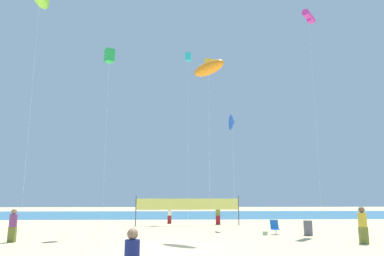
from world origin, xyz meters
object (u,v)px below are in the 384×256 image
Objects in this scene: kite_magenta_tube at (309,17)px; kite_blue_delta at (233,122)px; beachgoer_mustard_shirt at (363,224)px; trash_barrel at (308,228)px; beachgoer_plum_shirt at (13,224)px; beachgoer_white_shirt at (170,214)px; beachgoer_olive_shirt at (218,214)px; kite_orange_inflatable at (209,68)px; kite_cyan_box at (188,58)px; kite_green_box at (109,56)px; folding_beach_chair at (275,227)px; volleyball_net at (188,205)px; beach_handbag at (265,233)px.

kite_blue_delta is at bearing 157.53° from kite_magenta_tube.
beachgoer_mustard_shirt reaches higher than trash_barrel.
kite_blue_delta is (12.97, 6.93, 7.06)m from beachgoer_plum_shirt.
beachgoer_mustard_shirt is at bearing -18.68° from beachgoer_white_shirt.
kite_orange_inflatable reaches higher than beachgoer_olive_shirt.
kite_cyan_box is 11.39m from kite_blue_delta.
kite_green_box is at bearing 177.85° from trash_barrel.
beachgoer_olive_shirt is 1.89× the size of folding_beach_chair.
beachgoer_olive_shirt is 0.10× the size of kite_cyan_box.
kite_blue_delta is at bearing -99.67° from beachgoer_mustard_shirt.
beachgoer_olive_shirt is at bearing -51.54° from kite_cyan_box.
trash_barrel is at bearing -13.27° from beachgoer_white_shirt.
kite_cyan_box is 13.22m from kite_green_box.
beachgoer_mustard_shirt is 13.88m from beachgoer_olive_shirt.
volleyball_net is at bearing 90.04° from beachgoer_olive_shirt.
beachgoer_olive_shirt is at bearing 17.79° from beachgoer_white_shirt.
beachgoer_mustard_shirt is at bearing -92.65° from kite_magenta_tube.
folding_beach_chair is 15.69m from kite_magenta_tube.
beachgoer_olive_shirt is at bearing 103.92° from beach_handbag.
kite_blue_delta is at bearing 132.08° from trash_barrel.
kite_magenta_tube reaches higher than kite_blue_delta.
kite_green_box is (-5.67, -11.09, -4.43)m from kite_cyan_box.
kite_magenta_tube is 13.04m from kite_cyan_box.
beachgoer_plum_shirt is at bearing -142.62° from kite_green_box.
beachgoer_plum_shirt is 1.94× the size of trash_barrel.
beachgoer_white_shirt is 15.52m from kite_cyan_box.
kite_cyan_box is (1.68, 1.85, 15.32)m from beachgoer_white_shirt.
beach_handbag is at bearing 173.97° from trash_barrel.
beachgoer_mustard_shirt is 12.18m from kite_orange_inflatable.
kite_cyan_box reaches higher than folding_beach_chair.
kite_magenta_tube reaches higher than folding_beach_chair.
folding_beach_chair is 8.68m from volleyball_net.
volleyball_net reaches higher than beachgoer_mustard_shirt.
trash_barrel is 9.52m from kite_blue_delta.
kite_orange_inflatable is 1.25× the size of kite_blue_delta.
trash_barrel is at bearing 15.03° from kite_orange_inflatable.
beachgoer_plum_shirt reaches higher than beachgoer_white_shirt.
trash_barrel is 0.08× the size of kite_orange_inflatable.
kite_green_box is (-14.23, 4.47, 10.73)m from beachgoer_mustard_shirt.
beachgoer_plum_shirt is at bearing 110.03° from beachgoer_olive_shirt.
kite_green_box is 7.07m from kite_orange_inflatable.
beachgoer_mustard_shirt is at bearing -46.38° from beach_handbag.
kite_blue_delta is at bearing 23.24° from kite_green_box.
beachgoer_mustard_shirt is 23.35m from kite_cyan_box.
kite_magenta_tube reaches higher than beachgoer_plum_shirt.
beach_handbag is at bearing -124.71° from folding_beach_chair.
kite_cyan_box reaches higher than trash_barrel.
kite_magenta_tube reaches higher than trash_barrel.
beach_handbag is at bearing -1.14° from kite_green_box.
kite_blue_delta is at bearing 107.32° from beach_handbag.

